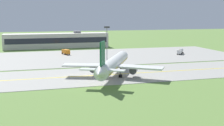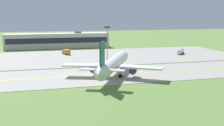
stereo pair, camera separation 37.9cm
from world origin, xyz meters
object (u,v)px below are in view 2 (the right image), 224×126
(apron_light_mast, at_px, (107,39))
(airplane_lead, at_px, (113,64))
(service_truck_catering, at_px, (181,51))
(service_truck_baggage, at_px, (66,52))

(apron_light_mast, bearing_deg, airplane_lead, -100.85)
(service_truck_catering, distance_m, apron_light_mast, 41.62)
(airplane_lead, relative_size, service_truck_catering, 6.27)
(airplane_lead, bearing_deg, service_truck_catering, 41.64)
(service_truck_baggage, bearing_deg, service_truck_catering, -14.14)
(service_truck_catering, bearing_deg, apron_light_mast, -168.30)
(service_truck_baggage, xyz_separation_m, apron_light_mast, (15.38, -22.26, 7.79))
(service_truck_baggage, xyz_separation_m, service_truck_catering, (55.42, -13.96, 0.00))
(airplane_lead, relative_size, apron_light_mast, 2.50)
(service_truck_baggage, relative_size, apron_light_mast, 0.43)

